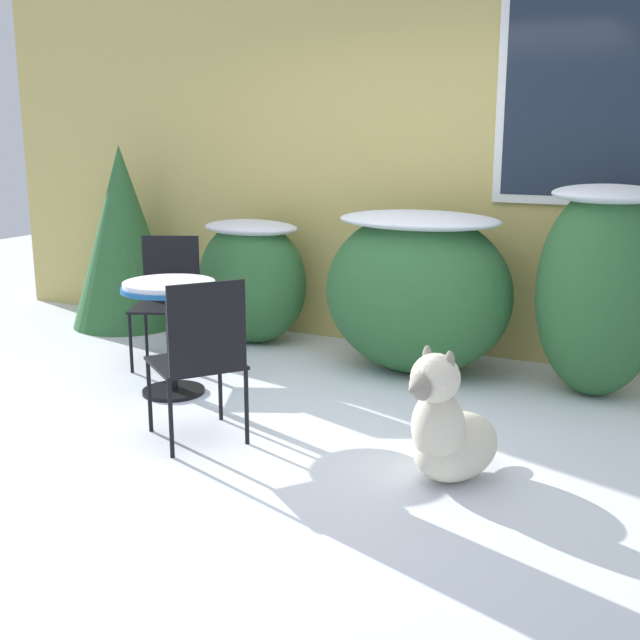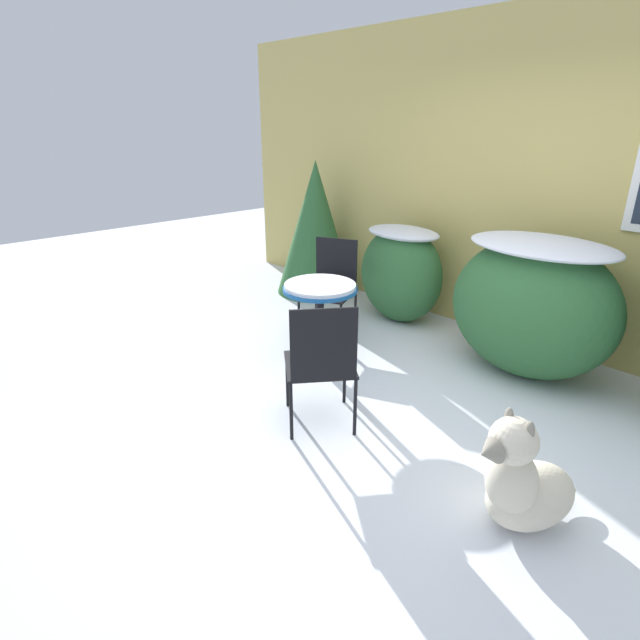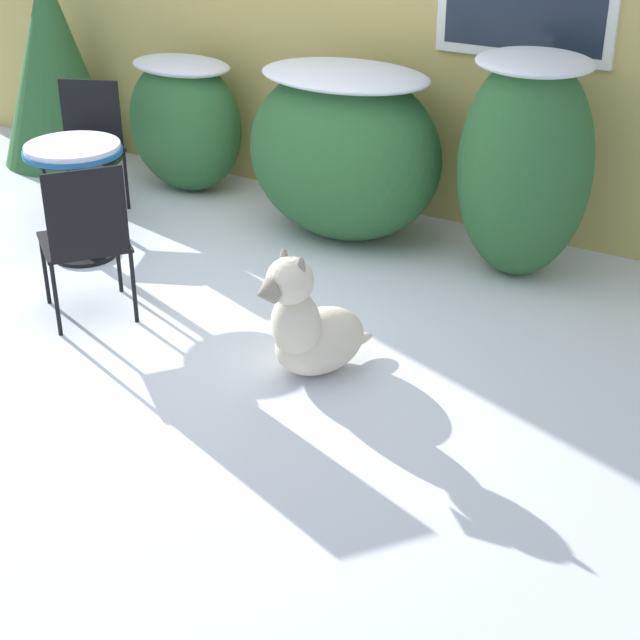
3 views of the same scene
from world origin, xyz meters
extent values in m
plane|color=white|center=(0.00, 0.00, 0.00)|extent=(16.00, 16.00, 0.00)
cube|color=tan|center=(0.00, 2.20, 1.44)|extent=(8.00, 0.06, 2.88)
cube|color=white|center=(1.20, 2.16, 1.99)|extent=(1.15, 0.04, 1.64)
cube|color=#1E2838|center=(1.20, 2.14, 1.99)|extent=(1.03, 0.01, 1.52)
ellipsoid|color=#2D6033|center=(-1.18, 1.74, 0.50)|extent=(0.93, 0.60, 0.99)
ellipsoid|color=white|center=(-1.18, 1.74, 0.93)|extent=(0.79, 0.51, 0.12)
ellipsoid|color=#2D6033|center=(0.28, 1.55, 0.57)|extent=(1.33, 0.93, 1.14)
ellipsoid|color=white|center=(0.28, 1.55, 1.08)|extent=(1.13, 0.79, 0.12)
ellipsoid|color=#2D6033|center=(1.49, 1.59, 0.68)|extent=(0.80, 0.75, 1.35)
ellipsoid|color=white|center=(1.49, 1.59, 1.29)|extent=(0.68, 0.64, 0.12)
cone|color=#2D6033|center=(-2.49, 1.77, 0.78)|extent=(0.94, 0.94, 1.56)
cylinder|color=black|center=(-0.97, 0.39, 0.01)|extent=(0.41, 0.41, 0.03)
cylinder|color=black|center=(-0.97, 0.39, 0.35)|extent=(0.06, 0.06, 0.66)
cylinder|color=#195699|center=(-0.97, 0.39, 0.70)|extent=(0.61, 0.61, 0.03)
cylinder|color=white|center=(-0.97, 0.39, 0.73)|extent=(0.58, 0.58, 0.03)
cube|color=black|center=(-1.40, 0.91, 0.43)|extent=(0.60, 0.60, 0.02)
cube|color=black|center=(-1.49, 1.11, 0.68)|extent=(0.39, 0.19, 0.48)
cylinder|color=black|center=(-1.51, 0.63, 0.21)|extent=(0.02, 0.02, 0.43)
cylinder|color=black|center=(-1.12, 0.80, 0.21)|extent=(0.02, 0.02, 0.43)
cylinder|color=black|center=(-1.68, 1.01, 0.21)|extent=(0.02, 0.02, 0.43)
cylinder|color=black|center=(-1.29, 1.19, 0.21)|extent=(0.02, 0.02, 0.43)
cube|color=black|center=(-0.37, -0.18, 0.43)|extent=(0.64, 0.64, 0.02)
cube|color=black|center=(-0.19, -0.31, 0.68)|extent=(0.26, 0.35, 0.48)
cylinder|color=black|center=(-0.41, 0.11, 0.21)|extent=(0.02, 0.02, 0.43)
cylinder|color=black|center=(-0.67, -0.22, 0.21)|extent=(0.02, 0.02, 0.43)
cylinder|color=black|center=(-0.08, -0.14, 0.21)|extent=(0.02, 0.02, 0.43)
cylinder|color=black|center=(-0.33, -0.48, 0.21)|extent=(0.02, 0.02, 0.43)
ellipsoid|color=beige|center=(1.08, -0.05, 0.17)|extent=(0.49, 0.60, 0.33)
ellipsoid|color=beige|center=(1.03, -0.20, 0.31)|extent=(0.33, 0.31, 0.36)
sphere|color=beige|center=(1.02, -0.23, 0.56)|extent=(0.23, 0.23, 0.23)
cone|color=gray|center=(0.97, -0.38, 0.54)|extent=(0.15, 0.12, 0.13)
ellipsoid|color=gray|center=(0.96, -0.20, 0.65)|extent=(0.06, 0.05, 0.11)
ellipsoid|color=gray|center=(1.08, -0.24, 0.65)|extent=(0.06, 0.05, 0.11)
ellipsoid|color=beige|center=(1.15, 0.17, 0.07)|extent=(0.14, 0.25, 0.06)
camera|label=1|loc=(2.13, -3.65, 1.68)|focal=45.00mm
camera|label=2|loc=(1.81, -2.26, 1.97)|focal=28.00mm
camera|label=3|loc=(3.33, -3.77, 2.55)|focal=55.00mm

